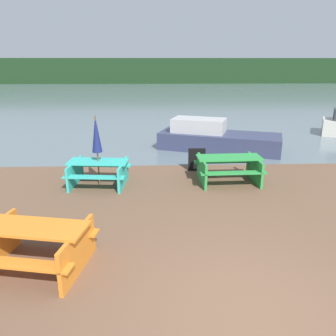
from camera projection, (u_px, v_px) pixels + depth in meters
ground_plane at (251, 316)px, 4.63m from camera, size 60.00×60.00×0.00m
water at (168, 95)px, 35.17m from camera, size 60.00×50.00×0.00m
far_treeline at (164, 71)px, 53.55m from camera, size 80.00×1.60×4.00m
picnic_table_orange at (35, 243)px, 5.60m from camera, size 2.05×1.70×0.80m
picnic_table_teal at (99, 170)px, 9.46m from camera, size 1.81×1.52×0.73m
picnic_table_green at (229, 166)px, 9.69m from camera, size 1.92×1.45×0.78m
umbrella_navy at (96, 135)px, 9.13m from camera, size 0.28×0.28×2.02m
boat at (215, 138)px, 13.32m from camera, size 5.09×3.19×1.23m
signboard at (197, 160)px, 10.72m from camera, size 0.55×0.08×0.75m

